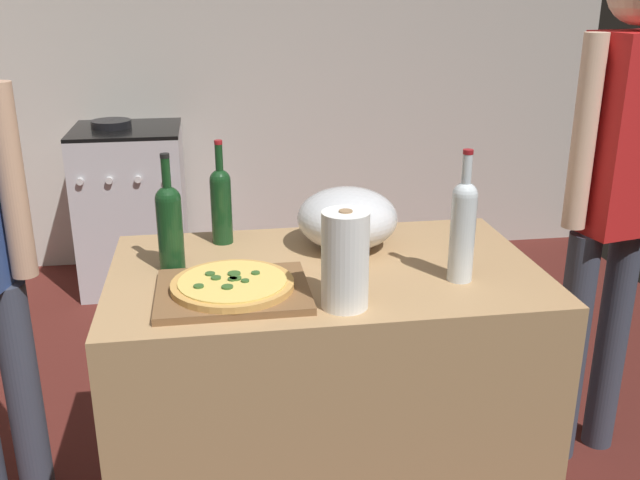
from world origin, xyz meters
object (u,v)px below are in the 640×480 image
Objects in this scene: wine_bottle_green at (170,224)px; stove at (133,207)px; wine_bottle_dark at (221,202)px; paper_towel_roll at (345,260)px; wine_bottle_amber at (463,226)px; pizza at (232,284)px; person_in_red at (614,189)px; mixing_bowl at (347,218)px.

stove is at bearing 99.13° from wine_bottle_green.
paper_towel_roll is at bearing -61.18° from wine_bottle_dark.
wine_bottle_amber reaches higher than paper_towel_roll.
stove is (-1.12, 2.26, -0.58)m from wine_bottle_amber.
paper_towel_roll is (0.28, -0.12, 0.10)m from pizza.
wine_bottle_dark is (-0.29, 0.53, 0.01)m from paper_towel_roll.
wine_bottle_dark is 1.99m from stove.
pizza is 0.95× the size of wine_bottle_green.
wine_bottle_amber is at bearing -14.22° from wine_bottle_green.
person_in_red is (1.78, -1.89, 0.55)m from stove.
stove is at bearing 113.79° from mixing_bowl.
wine_bottle_green is 0.19× the size of person_in_red.
wine_bottle_amber is 0.76m from wine_bottle_dark.
mixing_bowl is (0.37, 0.31, 0.06)m from pizza.
wine_bottle_amber is (0.63, 0.01, 0.13)m from pizza.
wine_bottle_dark is at bearing -75.46° from stove.
mixing_bowl is 0.44m from paper_towel_roll.
paper_towel_roll is 1.12m from person_in_red.
mixing_bowl is 0.18× the size of person_in_red.
stove is (-0.48, 1.85, -0.56)m from wine_bottle_dark.
stove is (-0.86, 1.95, -0.52)m from mixing_bowl.
paper_towel_roll is at bearing -160.60° from wine_bottle_amber.
mixing_bowl is at bearing 40.25° from pizza.
paper_towel_roll is at bearing -101.75° from mixing_bowl.
wine_bottle_green is 1.04× the size of wine_bottle_dark.
paper_towel_roll is at bearing -154.20° from person_in_red.
wine_bottle_amber is at bearing -63.61° from stove.
wine_bottle_green is 0.81m from wine_bottle_amber.
wine_bottle_dark is (-0.64, 0.41, -0.02)m from wine_bottle_amber.
paper_towel_roll is 0.15× the size of person_in_red.
wine_bottle_amber is 1.12× the size of wine_bottle_dark.
wine_bottle_green is (-0.53, -0.10, 0.04)m from mixing_bowl.
wine_bottle_amber is 2.58m from stove.
paper_towel_roll is 0.61m from wine_bottle_dark.
wine_bottle_amber reaches higher than stove.
wine_bottle_dark is 0.34× the size of stove.
wine_bottle_green reaches higher than mixing_bowl.
wine_bottle_green reaches higher than paper_towel_roll.
person_in_red reaches higher than wine_bottle_dark.
person_in_red is (0.92, 0.06, 0.04)m from mixing_bowl.
paper_towel_roll reaches higher than pizza.
paper_towel_roll is 0.70× the size of wine_bottle_amber.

